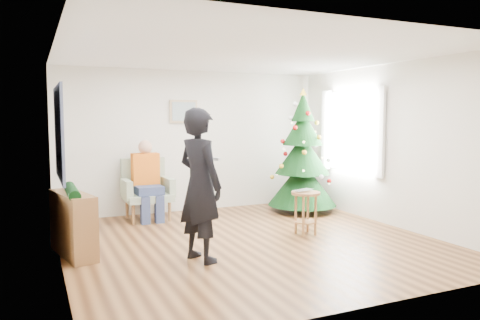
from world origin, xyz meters
name	(u,v)px	position (x,y,z in m)	size (l,w,h in m)	color
floor	(251,242)	(0.00, 0.00, 0.00)	(5.00, 5.00, 0.00)	brown
ceiling	(251,54)	(0.00, 0.00, 2.60)	(5.00, 5.00, 0.00)	white
wall_back	(194,141)	(0.00, 2.50, 1.30)	(5.00, 5.00, 0.00)	silver
wall_front	(371,167)	(0.00, -2.50, 1.30)	(5.00, 5.00, 0.00)	silver
wall_left	(57,155)	(-2.50, 0.00, 1.30)	(5.00, 5.00, 0.00)	silver
wall_right	(392,145)	(2.50, 0.00, 1.30)	(5.00, 5.00, 0.00)	silver
window_panel	(352,131)	(2.47, 1.00, 1.50)	(0.04, 1.30, 1.40)	white
curtains	(350,131)	(2.44, 1.00, 1.50)	(0.05, 1.75, 1.50)	white
christmas_tree	(302,156)	(1.79, 1.55, 1.03)	(1.26, 1.26, 2.28)	#3F2816
stool	(306,213)	(0.92, 0.03, 0.33)	(0.43, 0.43, 0.64)	brown
laptop	(306,191)	(0.92, 0.03, 0.66)	(0.35, 0.23, 0.03)	silver
armchair	(147,197)	(-1.00, 2.07, 0.39)	(0.83, 0.75, 1.03)	#90A081
seated_person	(147,179)	(-0.99, 2.01, 0.70)	(0.46, 0.66, 1.35)	navy
standing_man	(200,185)	(-0.93, -0.53, 0.93)	(0.68, 0.44, 1.86)	black
game_controller	(216,159)	(-0.74, -0.56, 1.24)	(0.04, 0.13, 0.04)	white
console	(73,224)	(-2.33, 0.32, 0.40)	(0.30, 1.00, 0.80)	brown
garland	(72,191)	(-2.33, 0.32, 0.82)	(0.14, 0.14, 0.90)	black
tapestry	(59,133)	(-2.46, 0.30, 1.55)	(0.03, 1.50, 1.15)	black
framed_picture	(184,111)	(-0.20, 2.46, 1.85)	(0.52, 0.05, 0.42)	tan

